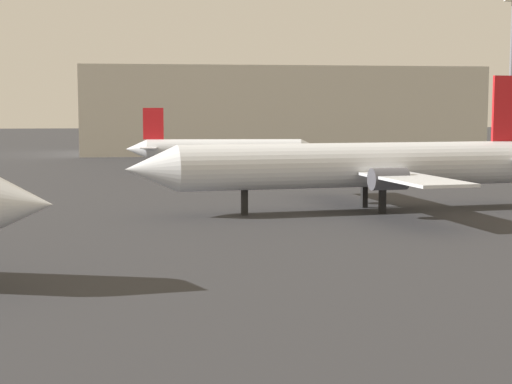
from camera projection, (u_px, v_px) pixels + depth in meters
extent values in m
cone|color=silver|center=(7.00, 204.00, 31.09)|extent=(4.77, 4.53, 3.56)
cylinder|color=silver|center=(357.00, 165.00, 56.50)|extent=(26.41, 6.55, 3.22)
cone|color=silver|center=(151.00, 169.00, 52.74)|extent=(3.93, 3.65, 3.22)
cube|color=silver|center=(373.00, 171.00, 56.88)|extent=(6.66, 23.42, 0.20)
cube|color=silver|center=(512.00, 158.00, 59.67)|extent=(2.88, 7.21, 0.13)
cube|color=red|center=(509.00, 108.00, 59.17)|extent=(2.68, 0.59, 4.93)
cylinder|color=#4C4C54|center=(389.00, 179.00, 52.47)|extent=(2.68, 1.81, 1.50)
cylinder|color=#4C4C54|center=(342.00, 169.00, 60.93)|extent=(2.68, 1.81, 1.50)
cube|color=black|center=(244.00, 203.00, 54.65)|extent=(0.47, 0.47, 1.74)
cube|color=black|center=(382.00, 201.00, 55.49)|extent=(0.47, 0.47, 1.74)
cube|color=black|center=(364.00, 196.00, 58.70)|extent=(0.47, 0.47, 1.74)
cylinder|color=silver|center=(224.00, 149.00, 92.56)|extent=(18.32, 3.86, 2.31)
cone|color=silver|center=(311.00, 149.00, 93.00)|extent=(2.72, 2.51, 2.31)
cone|color=silver|center=(136.00, 149.00, 92.12)|extent=(2.72, 2.51, 2.31)
cube|color=silver|center=(217.00, 152.00, 92.56)|extent=(5.35, 22.53, 0.18)
cube|color=silver|center=(150.00, 147.00, 92.17)|extent=(2.34, 6.45, 0.12)
cube|color=red|center=(153.00, 124.00, 91.89)|extent=(2.42, 0.43, 3.70)
cylinder|color=#4C4C54|center=(221.00, 151.00, 96.81)|extent=(2.37, 1.54, 1.35)
cylinder|color=#4C4C54|center=(221.00, 155.00, 88.38)|extent=(2.37, 1.54, 1.35)
cube|color=black|center=(273.00, 165.00, 93.01)|extent=(0.41, 0.41, 1.54)
cube|color=black|center=(217.00, 164.00, 94.22)|extent=(0.41, 0.41, 1.54)
cube|color=black|center=(217.00, 166.00, 91.23)|extent=(0.41, 0.41, 1.54)
cylinder|color=slate|center=(511.00, 86.00, 96.39)|extent=(0.50, 0.50, 20.49)
cube|color=beige|center=(279.00, 111.00, 134.18)|extent=(65.63, 22.03, 14.29)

